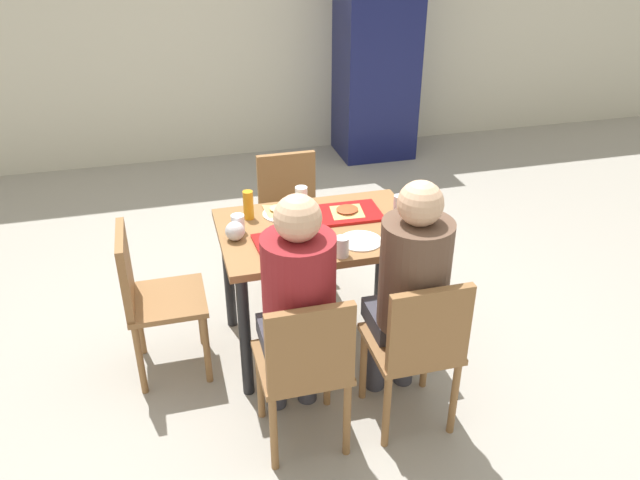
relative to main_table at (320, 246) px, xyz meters
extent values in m
cube|color=#9E998E|center=(0.00, 0.00, -0.66)|extent=(10.00, 10.00, 0.02)
cube|color=beige|center=(0.00, 3.20, 0.75)|extent=(10.00, 0.10, 2.80)
cube|color=olive|center=(0.00, 0.00, 0.09)|extent=(1.06, 0.74, 0.04)
cylinder|color=black|center=(-0.47, -0.31, -0.29)|extent=(0.06, 0.06, 0.72)
cylinder|color=black|center=(0.47, -0.31, -0.29)|extent=(0.06, 0.06, 0.72)
cylinder|color=black|center=(-0.47, 0.31, -0.29)|extent=(0.06, 0.06, 0.72)
cylinder|color=black|center=(0.47, 0.31, -0.29)|extent=(0.06, 0.06, 0.72)
cube|color=olive|center=(-0.27, -0.67, -0.20)|extent=(0.40, 0.40, 0.03)
cube|color=olive|center=(-0.27, -0.85, 0.01)|extent=(0.38, 0.04, 0.40)
cylinder|color=olive|center=(-0.44, -0.50, -0.43)|extent=(0.04, 0.04, 0.43)
cylinder|color=olive|center=(-0.10, -0.50, -0.43)|extent=(0.04, 0.04, 0.43)
cylinder|color=olive|center=(-0.44, -0.84, -0.43)|extent=(0.04, 0.04, 0.43)
cylinder|color=olive|center=(-0.10, -0.84, -0.43)|extent=(0.04, 0.04, 0.43)
cube|color=olive|center=(0.27, -0.67, -0.20)|extent=(0.40, 0.40, 0.03)
cube|color=olive|center=(0.27, -0.85, 0.01)|extent=(0.38, 0.04, 0.40)
cylinder|color=olive|center=(0.10, -0.50, -0.43)|extent=(0.04, 0.04, 0.43)
cylinder|color=olive|center=(0.44, -0.50, -0.43)|extent=(0.04, 0.04, 0.43)
cylinder|color=olive|center=(0.10, -0.84, -0.43)|extent=(0.04, 0.04, 0.43)
cylinder|color=olive|center=(0.44, -0.84, -0.43)|extent=(0.04, 0.04, 0.43)
cube|color=olive|center=(0.00, 0.67, -0.20)|extent=(0.40, 0.40, 0.03)
cube|color=olive|center=(0.00, 0.85, 0.01)|extent=(0.38, 0.04, 0.40)
cylinder|color=olive|center=(0.17, 0.50, -0.43)|extent=(0.04, 0.04, 0.43)
cylinder|color=olive|center=(-0.17, 0.50, -0.43)|extent=(0.04, 0.04, 0.43)
cylinder|color=olive|center=(0.17, 0.84, -0.43)|extent=(0.04, 0.04, 0.43)
cylinder|color=olive|center=(-0.17, 0.84, -0.43)|extent=(0.04, 0.04, 0.43)
cube|color=olive|center=(-0.83, 0.00, -0.20)|extent=(0.40, 0.40, 0.03)
cube|color=olive|center=(-1.01, 0.00, 0.01)|extent=(0.04, 0.38, 0.40)
cylinder|color=olive|center=(-0.66, 0.17, -0.43)|extent=(0.04, 0.04, 0.43)
cylinder|color=olive|center=(-0.66, -0.17, -0.43)|extent=(0.04, 0.04, 0.43)
cylinder|color=olive|center=(-1.00, 0.17, -0.43)|extent=(0.04, 0.04, 0.43)
cylinder|color=olive|center=(-1.00, -0.17, -0.43)|extent=(0.04, 0.04, 0.43)
cylinder|color=#383842|center=(-0.35, -0.44, -0.42)|extent=(0.10, 0.10, 0.46)
cylinder|color=#383842|center=(-0.19, -0.44, -0.42)|extent=(0.10, 0.10, 0.46)
cube|color=#383842|center=(-0.27, -0.54, -0.14)|extent=(0.32, 0.28, 0.10)
cylinder|color=maroon|center=(-0.27, -0.65, 0.17)|extent=(0.32, 0.32, 0.52)
sphere|color=#DBAD89|center=(-0.27, -0.65, 0.52)|extent=(0.20, 0.20, 0.20)
cylinder|color=#383842|center=(0.19, -0.44, -0.42)|extent=(0.10, 0.10, 0.46)
cylinder|color=#383842|center=(0.35, -0.44, -0.42)|extent=(0.10, 0.10, 0.46)
cube|color=#383842|center=(0.27, -0.54, -0.14)|extent=(0.32, 0.28, 0.10)
cylinder|color=brown|center=(0.27, -0.65, 0.17)|extent=(0.32, 0.32, 0.52)
sphere|color=#DBAD89|center=(0.27, -0.65, 0.52)|extent=(0.20, 0.20, 0.20)
cube|color=#B21414|center=(-0.19, -0.13, 0.12)|extent=(0.38, 0.28, 0.02)
cube|color=#B21414|center=(0.19, 0.11, 0.12)|extent=(0.37, 0.27, 0.02)
cylinder|color=white|center=(-0.16, 0.20, 0.12)|extent=(0.22, 0.22, 0.01)
cylinder|color=white|center=(0.16, -0.20, 0.12)|extent=(0.22, 0.22, 0.01)
pyramid|color=#C68C47|center=(-0.20, -0.14, 0.14)|extent=(0.27, 0.21, 0.01)
ellipsoid|color=#4C7233|center=(-0.20, -0.14, 0.15)|extent=(0.19, 0.15, 0.01)
pyramid|color=#DBAD60|center=(0.18, 0.11, 0.14)|extent=(0.25, 0.24, 0.01)
ellipsoid|color=#B74723|center=(0.18, 0.11, 0.15)|extent=(0.17, 0.17, 0.01)
pyramid|color=#DBAD60|center=(-0.17, 0.22, 0.13)|extent=(0.23, 0.24, 0.01)
ellipsoid|color=#D8C67F|center=(-0.17, 0.22, 0.14)|extent=(0.16, 0.17, 0.01)
cylinder|color=white|center=(-0.03, 0.31, 0.16)|extent=(0.07, 0.07, 0.10)
cylinder|color=white|center=(0.03, -0.31, 0.16)|extent=(0.07, 0.07, 0.10)
cylinder|color=white|center=(-0.43, 0.06, 0.16)|extent=(0.07, 0.07, 0.10)
cylinder|color=#B7BCC6|center=(0.45, 0.02, 0.18)|extent=(0.07, 0.07, 0.12)
cylinder|color=orange|center=(-0.35, 0.20, 0.19)|extent=(0.06, 0.06, 0.16)
sphere|color=silver|center=(-0.45, -0.02, 0.16)|extent=(0.10, 0.10, 0.10)
cube|color=#14194C|center=(1.31, 2.85, 0.30)|extent=(0.70, 0.60, 1.90)
camera|label=1|loc=(-0.76, -2.86, 1.67)|focal=35.54mm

